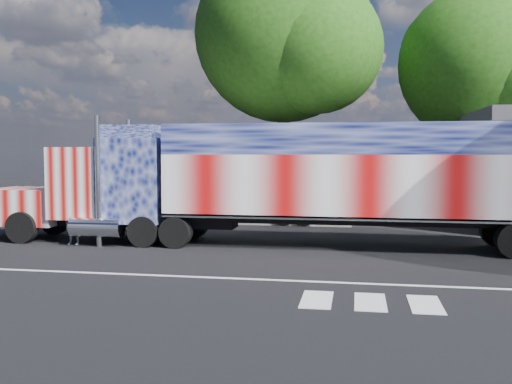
% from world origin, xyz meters
% --- Properties ---
extents(ground, '(100.00, 100.00, 0.00)m').
position_xyz_m(ground, '(0.00, 0.00, 0.00)').
color(ground, black).
extents(lane_markings, '(30.00, 2.67, 0.01)m').
position_xyz_m(lane_markings, '(1.71, -3.77, 0.01)').
color(lane_markings, silver).
rests_on(lane_markings, ground).
extents(semi_truck, '(21.89, 3.46, 4.67)m').
position_xyz_m(semi_truck, '(1.35, 2.64, 2.40)').
color(semi_truck, black).
rests_on(semi_truck, ground).
extents(coach_bus, '(12.47, 2.90, 3.63)m').
position_xyz_m(coach_bus, '(-2.75, 9.42, 1.88)').
color(coach_bus, silver).
rests_on(coach_bus, ground).
extents(woman, '(0.68, 0.48, 1.79)m').
position_xyz_m(woman, '(-6.50, 1.50, 0.89)').
color(woman, slate).
rests_on(woman, ground).
extents(tree_n_mid, '(10.69, 10.18, 15.26)m').
position_xyz_m(tree_n_mid, '(-0.41, 15.25, 10.11)').
color(tree_n_mid, black).
rests_on(tree_n_mid, ground).
extents(tree_ne_a, '(8.92, 8.49, 12.37)m').
position_xyz_m(tree_ne_a, '(10.21, 15.35, 8.07)').
color(tree_ne_a, black).
rests_on(tree_ne_a, ground).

